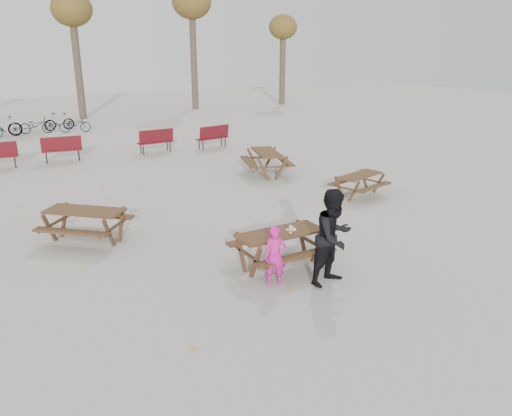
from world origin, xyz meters
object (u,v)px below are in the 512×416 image
soda_bottle (290,230)px  picnic_table_far (267,163)px  picnic_table_east (359,185)px  main_picnic_table (280,240)px  food_tray (291,230)px  child (275,256)px  adult (334,237)px  picnic_table_north (86,225)px

soda_bottle → picnic_table_far: bearing=62.6°
soda_bottle → picnic_table_east: size_ratio=0.11×
picnic_table_far → main_picnic_table: bearing=167.8°
main_picnic_table → food_tray: (0.24, -0.04, 0.21)m
child → picnic_table_east: bearing=59.9°
child → soda_bottle: bearing=60.9°
main_picnic_table → soda_bottle: bearing=-49.4°
picnic_table_far → child: bearing=166.9°
child → picnic_table_east: size_ratio=0.75×
adult → picnic_table_east: (4.32, 4.22, -0.60)m
adult → picnic_table_north: (-3.68, 4.56, -0.55)m
main_picnic_table → child: 0.83m
child → picnic_table_far: size_ratio=0.62×
picnic_table_north → picnic_table_far: (6.92, 3.33, 0.03)m
soda_bottle → child: 0.86m
food_tray → child: child is taller
main_picnic_table → picnic_table_far: size_ratio=0.94×
food_tray → soda_bottle: 0.16m
picnic_table_east → picnic_table_north: picnic_table_north is taller
food_tray → picnic_table_far: 7.68m
adult → child: bearing=142.3°
main_picnic_table → soda_bottle: soda_bottle is taller
main_picnic_table → picnic_table_east: main_picnic_table is taller
adult → picnic_table_east: size_ratio=1.20×
main_picnic_table → food_tray: food_tray is taller
picnic_table_east → picnic_table_north: (-8.00, 0.34, 0.05)m
picnic_table_east → food_tray: bearing=-160.2°
adult → picnic_table_east: 6.07m
picnic_table_north → picnic_table_far: size_ratio=0.94×
main_picnic_table → picnic_table_far: 7.75m
adult → picnic_table_far: 8.55m
soda_bottle → adult: 1.01m
food_tray → picnic_table_north: 4.91m
child → picnic_table_east: (5.34, 3.76, -0.25)m
soda_bottle → picnic_table_north: size_ratio=0.09×
food_tray → picnic_table_north: (-3.42, 3.50, -0.41)m
soda_bottle → child: size_ratio=0.14×
soda_bottle → picnic_table_north: (-3.32, 3.62, -0.46)m
picnic_table_east → adult: bearing=-150.4°
child → adult: bearing=0.4°
child → adult: 1.17m
food_tray → adult: 1.10m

